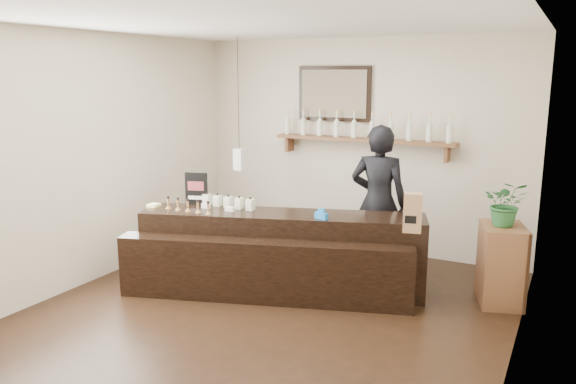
# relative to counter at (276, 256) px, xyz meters

# --- Properties ---
(ground) EXTENTS (5.00, 5.00, 0.00)m
(ground) POSITION_rel_counter_xyz_m (0.20, -0.59, -0.40)
(ground) COLOR black
(ground) RESTS_ON ground
(room_shell) EXTENTS (5.00, 5.00, 5.00)m
(room_shell) POSITION_rel_counter_xyz_m (0.20, -0.59, 1.30)
(room_shell) COLOR beige
(room_shell) RESTS_ON ground
(back_wall_decor) EXTENTS (2.66, 0.96, 1.69)m
(back_wall_decor) POSITION_rel_counter_xyz_m (0.04, 1.79, 1.36)
(back_wall_decor) COLOR brown
(back_wall_decor) RESTS_ON ground
(counter) EXTENTS (3.09, 1.75, 1.01)m
(counter) POSITION_rel_counter_xyz_m (0.00, 0.00, 0.00)
(counter) COLOR black
(counter) RESTS_ON ground
(promo_sign) EXTENTS (0.26, 0.10, 0.37)m
(promo_sign) POSITION_rel_counter_xyz_m (-1.06, 0.03, 0.64)
(promo_sign) COLOR black
(promo_sign) RESTS_ON counter
(paper_bag) EXTENTS (0.20, 0.17, 0.38)m
(paper_bag) POSITION_rel_counter_xyz_m (1.46, 0.04, 0.64)
(paper_bag) COLOR #99764A
(paper_bag) RESTS_ON counter
(tape_dispenser) EXTENTS (0.15, 0.08, 0.12)m
(tape_dispenser) POSITION_rel_counter_xyz_m (0.49, 0.09, 0.50)
(tape_dispenser) COLOR blue
(tape_dispenser) RESTS_ON counter
(side_cabinet) EXTENTS (0.56, 0.67, 0.83)m
(side_cabinet) POSITION_rel_counter_xyz_m (2.20, 0.80, 0.01)
(side_cabinet) COLOR brown
(side_cabinet) RESTS_ON ground
(potted_plant) EXTENTS (0.47, 0.42, 0.47)m
(potted_plant) POSITION_rel_counter_xyz_m (2.20, 0.80, 0.65)
(potted_plant) COLOR #245A2A
(potted_plant) RESTS_ON side_cabinet
(shopkeeper) EXTENTS (0.78, 0.56, 2.02)m
(shopkeeper) POSITION_rel_counter_xyz_m (0.81, 0.96, 0.60)
(shopkeeper) COLOR black
(shopkeeper) RESTS_ON ground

